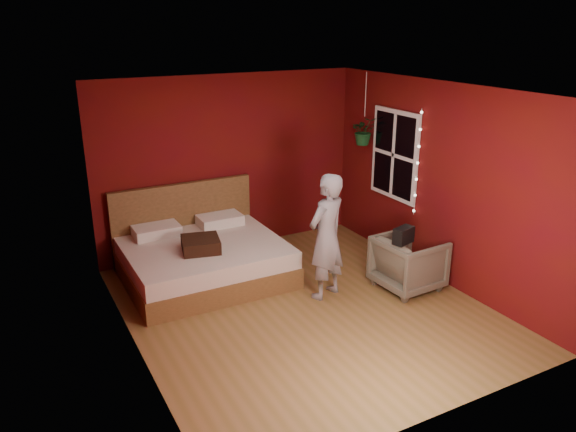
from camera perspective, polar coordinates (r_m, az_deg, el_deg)
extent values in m
plane|color=brown|center=(6.90, 1.68, -9.35)|extent=(4.50, 4.50, 0.00)
cube|color=#5A1309|center=(8.33, -6.00, 5.29)|extent=(4.00, 0.02, 2.60)
cube|color=#5A1309|center=(4.71, 15.75, -6.81)|extent=(4.00, 0.02, 2.60)
cube|color=#5A1309|center=(5.70, -16.00, -2.12)|extent=(0.02, 4.50, 2.60)
cube|color=#5A1309|center=(7.54, 15.17, 3.20)|extent=(0.02, 4.50, 2.60)
cube|color=white|center=(6.09, 1.93, 12.71)|extent=(4.00, 4.50, 0.02)
cube|color=white|center=(8.12, 10.78, 6.13)|extent=(0.04, 0.97, 1.27)
cube|color=black|center=(8.11, 10.70, 6.12)|extent=(0.02, 0.85, 1.15)
cube|color=white|center=(8.11, 10.67, 6.12)|extent=(0.03, 0.05, 1.15)
cube|color=white|center=(8.11, 10.67, 6.12)|extent=(0.03, 0.85, 0.05)
cylinder|color=silver|center=(7.71, 13.03, 5.27)|extent=(0.01, 0.01, 1.45)
sphere|color=#FFF2CC|center=(7.90, 12.67, 0.52)|extent=(0.04, 0.04, 0.04)
sphere|color=#FFF2CC|center=(7.83, 12.79, 2.08)|extent=(0.04, 0.04, 0.04)
sphere|color=#FFF2CC|center=(7.77, 12.91, 3.66)|extent=(0.04, 0.04, 0.04)
sphere|color=#FFF2CC|center=(7.71, 13.03, 5.27)|extent=(0.04, 0.04, 0.04)
sphere|color=#FFF2CC|center=(7.66, 13.16, 6.90)|extent=(0.04, 0.04, 0.04)
sphere|color=#FFF2CC|center=(7.62, 13.29, 8.55)|extent=(0.04, 0.04, 0.04)
sphere|color=#FFF2CC|center=(7.58, 13.42, 10.22)|extent=(0.04, 0.04, 0.04)
cube|color=brown|center=(7.63, -8.41, -5.40)|extent=(2.05, 1.75, 0.29)
cube|color=silver|center=(7.53, -8.51, -3.62)|extent=(2.01, 1.71, 0.23)
cube|color=brown|center=(8.21, -10.56, -0.54)|extent=(2.05, 0.08, 1.13)
cube|color=silver|center=(7.86, -13.21, -1.48)|extent=(0.62, 0.39, 0.14)
cube|color=silver|center=(8.12, -6.94, -0.40)|extent=(0.62, 0.39, 0.14)
imported|color=gray|center=(6.89, 3.93, -2.11)|extent=(0.68, 0.56, 1.60)
imported|color=#605D4C|center=(7.41, 12.14, -4.67)|extent=(0.81, 0.79, 0.70)
cube|color=black|center=(7.05, 11.66, -1.93)|extent=(0.31, 0.22, 0.20)
cube|color=#311B10|center=(7.26, -8.86, -2.86)|extent=(0.56, 0.56, 0.17)
cylinder|color=silver|center=(8.40, 7.90, 12.13)|extent=(0.01, 0.01, 0.64)
imported|color=#164F22|center=(8.48, 7.73, 8.58)|extent=(0.48, 0.45, 0.42)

